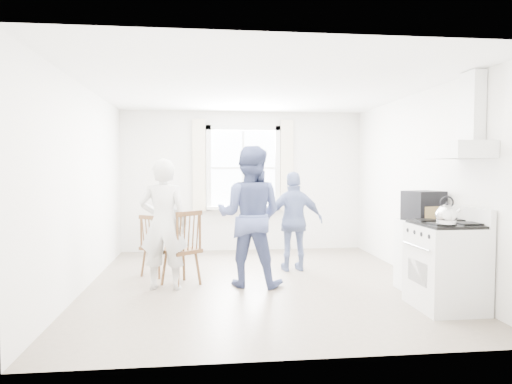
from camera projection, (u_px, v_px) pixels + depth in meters
name	position (u px, v px, depth m)	size (l,w,h in m)	color
room_shell	(259.00, 187.00, 6.09)	(4.62, 5.12, 2.64)	gray
window_assembly	(243.00, 173.00, 8.51)	(1.88, 0.24, 1.70)	white
range_hood	(463.00, 136.00, 4.95)	(0.45, 0.76, 0.94)	silver
shelf_unit	(167.00, 231.00, 8.29)	(0.40, 0.30, 0.80)	gray
gas_stove	(446.00, 265.00, 5.00)	(0.68, 0.76, 1.12)	silver
kettle	(447.00, 216.00, 4.74)	(0.22, 0.22, 0.31)	silver
low_cabinet	(422.00, 256.00, 5.71)	(0.50, 0.55, 0.90)	silver
stereo_stack	(424.00, 206.00, 5.61)	(0.49, 0.46, 0.37)	black
cardboard_box	(429.00, 214.00, 5.54)	(0.29, 0.21, 0.19)	tan
windsor_chair_a	(186.00, 240.00, 5.93)	(0.59, 0.59, 1.00)	#4C2F18
windsor_chair_b	(153.00, 239.00, 6.46)	(0.52, 0.51, 0.89)	#4C2F18
person_left	(164.00, 224.00, 5.79)	(0.61, 0.61, 1.67)	silver
person_mid	(250.00, 216.00, 5.98)	(0.89, 0.89, 1.83)	#424D7B
person_right	(294.00, 221.00, 6.86)	(0.88, 0.88, 1.49)	navy
potted_plant	(241.00, 197.00, 8.44)	(0.17, 0.17, 0.31)	#327235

